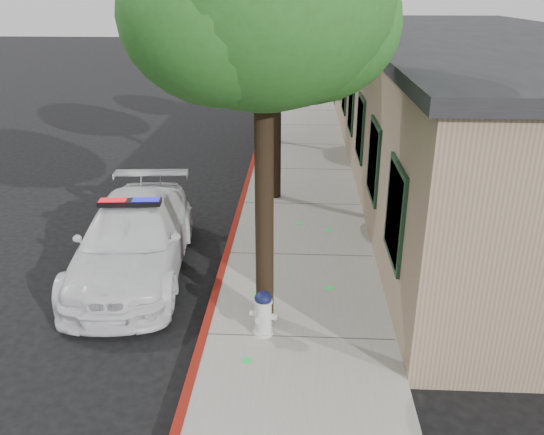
{
  "coord_description": "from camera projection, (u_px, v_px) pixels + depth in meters",
  "views": [
    {
      "loc": [
        1.57,
        -7.52,
        5.39
      ],
      "look_at": [
        1.04,
        2.83,
        1.06
      ],
      "focal_mm": 36.4,
      "sensor_mm": 36.0,
      "label": 1
    }
  ],
  "objects": [
    {
      "name": "fire_hydrant",
      "position": [
        263.0,
        313.0,
        8.88
      ],
      "size": [
        0.46,
        0.4,
        0.79
      ],
      "rotation": [
        0.0,
        0.0,
        -0.24
      ],
      "color": "silver",
      "rests_on": "sidewalk"
    },
    {
      "name": "street_tree_near",
      "position": [
        264.0,
        8.0,
        7.51
      ],
      "size": [
        3.86,
        3.65,
        6.68
      ],
      "rotation": [
        0.0,
        0.0,
        -0.07
      ],
      "color": "black",
      "rests_on": "sidewalk"
    },
    {
      "name": "police_car",
      "position": [
        134.0,
        239.0,
        11.04
      ],
      "size": [
        2.46,
        5.18,
        1.58
      ],
      "rotation": [
        0.0,
        0.0,
        0.08
      ],
      "color": "white",
      "rests_on": "ground"
    },
    {
      "name": "street_tree_mid",
      "position": [
        277.0,
        4.0,
        13.11
      ],
      "size": [
        3.63,
        3.4,
        6.48
      ],
      "rotation": [
        0.0,
        0.0,
        -0.15
      ],
      "color": "black",
      "rests_on": "sidewalk"
    },
    {
      "name": "clapboard_building",
      "position": [
        474.0,
        107.0,
        16.23
      ],
      "size": [
        7.3,
        20.89,
        4.24
      ],
      "color": "tan",
      "rests_on": "ground"
    },
    {
      "name": "ground",
      "position": [
        200.0,
        341.0,
        9.08
      ],
      "size": [
        120.0,
        120.0,
        0.0
      ],
      "primitive_type": "plane",
      "color": "black",
      "rests_on": "ground"
    },
    {
      "name": "sidewalk",
      "position": [
        299.0,
        257.0,
        11.74
      ],
      "size": [
        3.2,
        60.0,
        0.15
      ],
      "primitive_type": "cube",
      "color": "gray",
      "rests_on": "ground"
    },
    {
      "name": "red_curb",
      "position": [
        227.0,
        256.0,
        11.81
      ],
      "size": [
        0.14,
        60.0,
        0.16
      ],
      "primitive_type": "cube",
      "color": "maroon",
      "rests_on": "ground"
    },
    {
      "name": "street_tree_far",
      "position": [
        278.0,
        38.0,
        18.93
      ],
      "size": [
        2.62,
        2.62,
        4.83
      ],
      "rotation": [
        0.0,
        0.0,
        0.28
      ],
      "color": "black",
      "rests_on": "sidewalk"
    }
  ]
}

